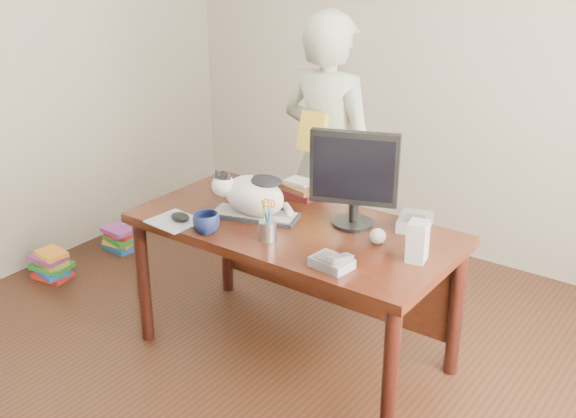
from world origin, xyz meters
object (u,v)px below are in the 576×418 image
Objects in this scene: book_stack at (301,189)px; coffee_mug at (206,223)px; baseball at (378,236)px; book_pile_a at (51,265)px; book_pile_b at (120,239)px; speaker at (418,241)px; mouse at (180,217)px; phone at (332,262)px; cat at (251,194)px; pen_cup at (268,228)px; desk at (303,246)px; keyboard at (255,215)px; monitor at (354,174)px; calculator at (415,222)px; person at (328,158)px.

coffee_mug is at bearing -89.72° from book_stack.
baseball is 0.28× the size of book_pile_a.
speaker is at bearing -8.43° from book_pile_b.
mouse is at bearing -27.50° from book_pile_b.
phone is (0.68, 0.05, -0.02)m from coffee_mug.
cat is 3.29× the size of coffee_mug.
book_stack is at bearing 109.63° from pen_cup.
desk reaches higher than book_pile_b.
cat is 1.56× the size of book_pile_a.
mouse is (-0.48, -0.37, 0.17)m from desk.
book_stack is 1.79m from book_pile_a.
coffee_mug is 0.48× the size of book_pile_a.
desk is 8.63× the size of phone.
mouse is (-0.27, -0.25, 0.01)m from keyboard.
monitor is at bearing -5.72° from book_pile_b.
phone reaches higher than mouse.
book_pile_a is (-1.54, -0.16, -0.68)m from keyboard.
monitor is at bearing -165.06° from calculator.
book_stack is (-0.20, 0.55, -0.02)m from pen_cup.
calculator is 2.41m from book_pile_a.
cat is at bearing -171.64° from keyboard.
book_stack is (-0.60, 0.62, 0.01)m from phone.
keyboard is 1.98× the size of calculator.
phone is at bearing -2.03° from book_pile_a.
phone is 1.00× the size of speaker.
speaker is 0.93m from book_stack.
monitor reaches higher than pen_cup.
cat is 0.29m from coffee_mug.
book_pile_b is (-1.47, -0.35, -0.78)m from person.
keyboard is 2.54× the size of speaker.
person is (-0.49, 0.55, -0.17)m from monitor.
phone is at bearing -37.76° from keyboard.
desk is at bearing 13.00° from keyboard.
baseball is at bearing 25.29° from mouse.
mouse is 0.47× the size of calculator.
person is 6.59× the size of book_pile_b.
coffee_mug is 0.54× the size of calculator.
coffee_mug is at bearing 90.37° from person.
desk is 1.82m from book_pile_b.
calculator is at bearing 36.86° from mouse.
cat is 2.00× the size of pen_cup.
book_pile_a is at bearing 169.11° from monitor.
monitor is 2.27× the size of pen_cup.
baseball is 0.31× the size of book_stack.
coffee_mug is at bearing -169.10° from phone.
speaker is at bearing -14.26° from keyboard.
cat reaches higher than speaker.
person reaches higher than keyboard.
speaker is (0.26, 0.27, 0.07)m from phone.
person is at bearing 136.65° from baseball.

